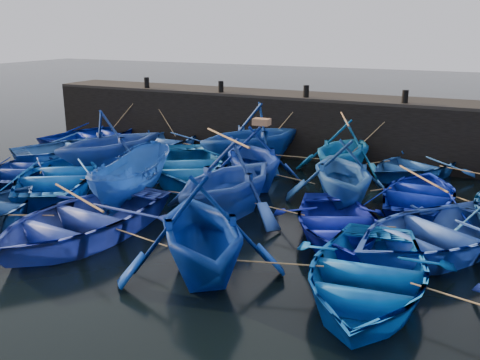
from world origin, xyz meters
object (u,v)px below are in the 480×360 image
at_px(boat_8, 186,165).
at_px(boat_13, 24,169).
at_px(wooden_crate, 262,122).
at_px(boat_0, 95,135).

xyz_separation_m(boat_8, boat_13, (-5.33, -2.59, -0.15)).
bearing_deg(boat_8, wooden_crate, -24.42).
distance_m(boat_0, boat_8, 7.58).
xyz_separation_m(boat_8, wooden_crate, (2.87, 0.31, 1.76)).
distance_m(boat_8, wooden_crate, 3.38).
xyz_separation_m(boat_0, wooden_crate, (9.76, -2.85, 1.83)).
bearing_deg(boat_13, boat_0, -97.16).
bearing_deg(boat_0, wooden_crate, -177.98).
relative_size(boat_0, boat_8, 0.88).
bearing_deg(wooden_crate, boat_13, -160.50).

